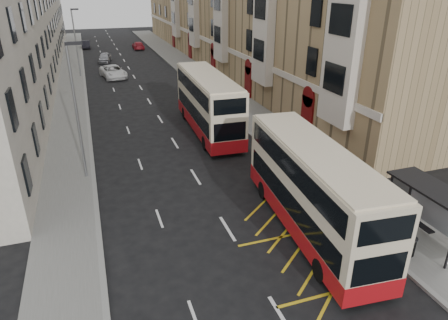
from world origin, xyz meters
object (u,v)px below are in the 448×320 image
object	(u,v)px
pedestrian_near	(408,239)
car_red	(138,45)
bus_shelter	(441,206)
litter_bin	(410,246)
double_decker_rear	(208,103)
white_van	(113,72)
street_lamp_far	(76,39)
double_decker_front	(312,189)
car_silver	(105,57)
pedestrian_far	(344,173)
car_dark	(86,45)
street_lamp_near	(76,105)

from	to	relation	value
pedestrian_near	car_red	size ratio (longest dim) A/B	0.39
bus_shelter	litter_bin	size ratio (longest dim) A/B	4.85
double_decker_rear	white_van	size ratio (longest dim) A/B	2.11
street_lamp_far	double_decker_rear	world-z (taller)	street_lamp_far
street_lamp_far	double_decker_front	size ratio (longest dim) A/B	0.72
pedestrian_near	car_silver	size ratio (longest dim) A/B	0.43
pedestrian_far	car_dark	bearing A→B (deg)	-55.93
street_lamp_near	car_red	xyz separation A→B (m)	(9.96, 50.44, -3.99)
car_dark	double_decker_rear	bearing A→B (deg)	-80.13
double_decker_rear	pedestrian_far	size ratio (longest dim) A/B	6.02
street_lamp_far	white_van	bearing A→B (deg)	-25.40
white_van	car_red	distance (m)	23.09
street_lamp_near	pedestrian_near	xyz separation A→B (m)	(12.94, -12.66, -3.61)
street_lamp_near	double_decker_front	size ratio (longest dim) A/B	0.72
street_lamp_near	litter_bin	xyz separation A→B (m)	(13.14, -12.65, -4.03)
pedestrian_near	double_decker_rear	bearing A→B (deg)	-81.99
double_decker_rear	pedestrian_near	bearing A→B (deg)	-77.17
pedestrian_near	litter_bin	bearing A→B (deg)	179.46
bus_shelter	car_silver	distance (m)	53.04
car_dark	pedestrian_near	bearing A→B (deg)	-79.84
double_decker_front	car_red	size ratio (longest dim) A/B	2.49
car_dark	car_red	bearing A→B (deg)	-24.25
street_lamp_far	car_red	xyz separation A→B (m)	(9.96, 20.44, -3.99)
car_dark	car_red	size ratio (longest dim) A/B	0.91
street_lamp_near	street_lamp_far	size ratio (longest dim) A/B	1.00
pedestrian_near	pedestrian_far	bearing A→B (deg)	-102.23
double_decker_front	car_red	distance (m)	59.78
pedestrian_near	car_dark	xyz separation A→B (m)	(-11.79, 67.10, -0.36)
car_dark	street_lamp_near	bearing A→B (deg)	-91.01
double_decker_rear	car_dark	distance (m)	49.57
double_decker_front	litter_bin	distance (m)	4.80
double_decker_rear	white_van	distance (m)	23.30
street_lamp_near	car_silver	xyz separation A→B (m)	(3.54, 39.44, -3.94)
bus_shelter	car_red	bearing A→B (deg)	94.31
pedestrian_far	street_lamp_far	bearing A→B (deg)	-46.83
pedestrian_near	pedestrian_far	xyz separation A→B (m)	(1.05, 6.25, 0.09)
street_lamp_far	pedestrian_far	world-z (taller)	street_lamp_far
white_van	pedestrian_far	bearing A→B (deg)	-82.66
litter_bin	pedestrian_far	world-z (taller)	pedestrian_far
double_decker_rear	car_red	bearing A→B (deg)	91.49
bus_shelter	car_red	xyz separation A→B (m)	(-4.74, 62.83, -1.49)
bus_shelter	street_lamp_far	world-z (taller)	street_lamp_far
car_red	street_lamp_far	bearing A→B (deg)	64.02
car_silver	car_red	bearing A→B (deg)	70.75
double_decker_rear	car_silver	xyz separation A→B (m)	(-5.93, 33.84, -1.64)
car_silver	car_red	size ratio (longest dim) A/B	0.92
street_lamp_near	white_van	xyz separation A→B (m)	(3.87, 28.16, -3.87)
white_van	car_red	world-z (taller)	white_van
litter_bin	car_red	size ratio (longest dim) A/B	0.20
car_red	double_decker_rear	bearing A→B (deg)	89.38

